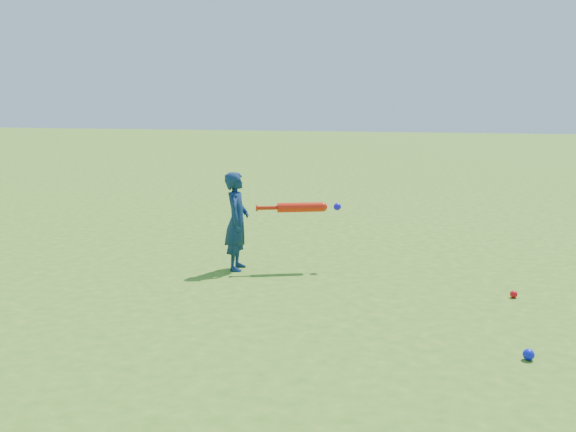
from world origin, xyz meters
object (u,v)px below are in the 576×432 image
(child, at_px, (237,221))
(ground_ball_red, at_px, (514,294))
(ground_ball_blue, at_px, (529,355))
(bat_swing, at_px, (304,207))

(child, height_order, ground_ball_red, child)
(ground_ball_red, bearing_deg, ground_ball_blue, -85.85)
(ground_ball_blue, bearing_deg, bat_swing, 139.64)
(child, distance_m, ground_ball_blue, 3.09)
(bat_swing, bearing_deg, child, 175.36)
(ground_ball_red, bearing_deg, child, 177.43)
(child, relative_size, bat_swing, 1.25)
(ground_ball_blue, distance_m, bat_swing, 2.76)
(ground_ball_blue, relative_size, bat_swing, 0.10)
(ground_ball_blue, bearing_deg, ground_ball_red, 94.15)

